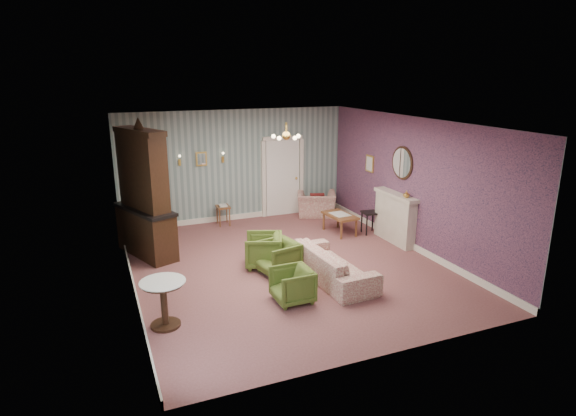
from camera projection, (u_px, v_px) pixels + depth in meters
name	position (u px, v px, depth m)	size (l,w,h in m)	color
floor	(286.00, 266.00, 9.81)	(7.00, 7.00, 0.00)	brown
ceiling	(286.00, 122.00, 9.02)	(7.00, 7.00, 0.00)	white
wall_back	(236.00, 166.00, 12.53)	(6.00, 6.00, 0.00)	slate
wall_front	(387.00, 259.00, 6.30)	(6.00, 6.00, 0.00)	slate
wall_left	(126.00, 214.00, 8.32)	(7.00, 7.00, 0.00)	slate
wall_right	(413.00, 184.00, 10.51)	(7.00, 7.00, 0.00)	slate
wall_right_floral	(413.00, 184.00, 10.51)	(7.00, 7.00, 0.00)	#A15065
door	(283.00, 176.00, 13.07)	(1.12, 0.12, 2.16)	white
olive_chair_a	(292.00, 284.00, 8.21)	(0.64, 0.60, 0.66)	#475C20
olive_chair_b	(278.00, 256.00, 9.34)	(0.70, 0.66, 0.72)	#475C20
olive_chair_c	(264.00, 249.00, 9.70)	(0.72, 0.68, 0.74)	#475C20
sofa_chintz	(333.00, 259.00, 9.07)	(2.12, 0.62, 0.83)	brown
wingback_chair	(316.00, 200.00, 13.10)	(1.01, 0.66, 0.89)	brown
dresser	(143.00, 190.00, 10.03)	(0.60, 1.73, 2.88)	black
fireplace	(395.00, 218.00, 11.05)	(0.30, 1.40, 1.16)	beige
mantel_vase	(406.00, 194.00, 10.51)	(0.15, 0.15, 0.15)	gold
oval_mirror	(402.00, 163.00, 10.74)	(0.04, 0.76, 0.84)	white
framed_print	(370.00, 164.00, 12.02)	(0.04, 0.34, 0.42)	gold
coffee_table	(340.00, 224.00, 11.74)	(0.53, 0.95, 0.48)	brown
side_table_black	(370.00, 223.00, 11.70)	(0.37, 0.37, 0.55)	black
pedestal_table	(164.00, 304.00, 7.39)	(0.70, 0.70, 0.76)	black
nesting_table	(223.00, 215.00, 12.37)	(0.33, 0.42, 0.55)	brown
gilt_mirror_back	(201.00, 159.00, 12.09)	(0.28, 0.06, 0.36)	gold
sconce_left	(180.00, 161.00, 11.88)	(0.16, 0.12, 0.30)	gold
sconce_right	(223.00, 158.00, 12.28)	(0.16, 0.12, 0.30)	gold
chandelier	(286.00, 137.00, 9.09)	(0.56, 0.56, 0.36)	gold
burgundy_cushion	(317.00, 200.00, 12.94)	(0.38, 0.10, 0.38)	#5C1717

